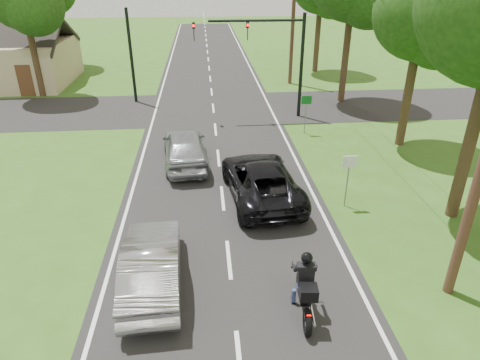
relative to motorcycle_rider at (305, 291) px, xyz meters
name	(u,v)px	position (x,y,z in m)	size (l,w,h in m)	color
ground	(229,259)	(-1.85, 2.49, -0.76)	(140.00, 140.00, 0.00)	#315417
road	(217,143)	(-1.85, 12.49, -0.75)	(8.00, 100.00, 0.01)	black
cross_road	(213,108)	(-1.85, 18.49, -0.75)	(60.00, 7.00, 0.01)	black
motorcycle_rider	(305,291)	(0.00, 0.00, 0.00)	(0.66, 2.24, 1.93)	black
dark_suv	(261,179)	(-0.31, 6.49, 0.02)	(2.55, 5.53, 1.54)	black
silver_sedan	(152,264)	(-4.12, 1.49, 0.00)	(1.58, 4.52, 1.49)	#A2A1A6
silver_suv	(185,147)	(-3.41, 9.99, 0.08)	(1.95, 4.84, 1.65)	#9FA3A7
traffic_signal	(271,48)	(1.48, 16.49, 3.38)	(6.38, 0.44, 6.00)	black
signal_pole_far	(131,57)	(-7.05, 20.49, 2.24)	(0.20, 0.20, 6.00)	black
utility_pole_far	(293,15)	(4.35, 24.49, 4.32)	(1.60, 0.28, 10.00)	brown
sign_white	(349,169)	(2.85, 5.47, 0.84)	(0.55, 0.07, 2.12)	slate
sign_green	(306,105)	(3.05, 13.47, 0.84)	(0.55, 0.07, 2.12)	slate
tree_row_c	(429,18)	(7.90, 11.29, 5.47)	(4.80, 4.65, 8.76)	#332316
house	(2,60)	(-17.85, 26.49, 1.01)	(10.20, 8.00, 4.84)	tan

